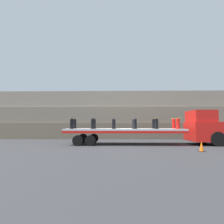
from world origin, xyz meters
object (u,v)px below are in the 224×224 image
Objects in this scene: fire_hydrant_black_far_4 at (154,124)px; fire_hydrant_red_far_5 at (174,124)px; fire_hydrant_black_far_2 at (114,124)px; fire_hydrant_black_near_3 at (135,124)px; truck_cab at (204,128)px; fire_hydrant_red_near_5 at (178,124)px; fire_hydrant_black_near_2 at (114,124)px; fire_hydrant_black_far_1 at (94,124)px; fire_hydrant_black_near_4 at (156,124)px; fire_hydrant_black_far_3 at (134,124)px; flatbed_trailer at (117,131)px; fire_hydrant_black_near_1 at (93,124)px; fire_hydrant_black_far_0 at (75,124)px; fire_hydrant_black_near_0 at (72,124)px; traffic_cone at (201,146)px.

fire_hydrant_black_far_4 and fire_hydrant_red_far_5 have the same top height.
fire_hydrant_black_far_2 is 1.00× the size of fire_hydrant_black_near_3.
truck_cab is 3.19× the size of fire_hydrant_red_near_5.
truck_cab is 7.87m from fire_hydrant_black_near_2.
fire_hydrant_black_far_1 and fire_hydrant_black_near_4 have the same top height.
fire_hydrant_black_near_4 is (1.80, 0.00, 0.00)m from fire_hydrant_black_near_3.
fire_hydrant_black_far_3 and fire_hydrant_red_far_5 have the same top height.
fire_hydrant_black_far_1 is at bearing 165.41° from flatbed_trailer.
fire_hydrant_black_near_1 is at bearing -90.00° from fire_hydrant_black_far_1.
fire_hydrant_black_far_0 is 3.76m from fire_hydrant_black_near_2.
fire_hydrant_black_far_1 is (-2.09, 0.54, 0.68)m from flatbed_trailer.
fire_hydrant_black_near_0 is 1.00× the size of fire_hydrant_black_far_4.
fire_hydrant_black_near_2 is 5.39m from fire_hydrant_red_near_5.
fire_hydrant_black_far_2 is at bearing 168.59° from fire_hydrant_red_near_5.
fire_hydrant_black_far_0 is 9.05m from fire_hydrant_red_near_5.
fire_hydrant_black_near_2 is at bearing -31.20° from fire_hydrant_black_far_1.
fire_hydrant_black_far_0 is 7.27m from fire_hydrant_black_near_4.
fire_hydrant_red_near_5 is at bearing -8.61° from fire_hydrant_black_far_1.
fire_hydrant_black_near_1 is (1.80, -1.09, 0.00)m from fire_hydrant_black_far_0.
fire_hydrant_black_far_2 is (1.80, 0.00, 0.00)m from fire_hydrant_black_far_1.
truck_cab is 9.66m from fire_hydrant_black_near_1.
fire_hydrant_black_near_4 is at bearing -9.36° from flatbed_trailer.
fire_hydrant_black_near_2 is at bearing 180.00° from fire_hydrant_black_near_4.
fire_hydrant_black_far_1 is at bearing 168.59° from fire_hydrant_black_near_4.
fire_hydrant_black_far_2 is at bearing 176.03° from truck_cab.
fire_hydrant_black_far_4 is (5.39, 1.09, 0.00)m from fire_hydrant_black_near_1.
fire_hydrant_black_far_0 is 10.39m from traffic_cone.
fire_hydrant_black_far_0 reaches higher than flatbed_trailer.
fire_hydrant_red_near_5 is (5.39, 0.00, 0.00)m from fire_hydrant_black_near_2.
fire_hydrant_black_far_0 is 8.99m from fire_hydrant_red_far_5.
fire_hydrant_black_far_0 is at bearing 90.00° from fire_hydrant_black_near_0.
fire_hydrant_black_near_1 is at bearing -148.80° from fire_hydrant_black_far_2.
traffic_cone is (0.32, -4.37, -1.47)m from fire_hydrant_red_far_5.
fire_hydrant_black_near_4 is (7.19, 0.00, 0.00)m from fire_hydrant_black_near_0.
traffic_cone is (5.71, -3.28, -1.47)m from fire_hydrant_black_near_2.
fire_hydrant_black_far_2 and fire_hydrant_black_near_4 have the same top height.
fire_hydrant_black_near_0 is 9.98m from traffic_cone.
fire_hydrant_black_far_4 is at bearing 180.00° from fire_hydrant_red_far_5.
fire_hydrant_red_near_5 is (5.10, -0.54, 0.68)m from flatbed_trailer.
fire_hydrant_black_far_3 reaches higher than flatbed_trailer.
fire_hydrant_black_near_3 is 1.00× the size of fire_hydrant_black_far_4.
fire_hydrant_black_near_1 is (-2.09, -0.54, 0.68)m from flatbed_trailer.
fire_hydrant_black_far_2 is at bearing 0.00° from fire_hydrant_black_far_0.
fire_hydrant_black_near_4 is 1.00× the size of fire_hydrant_red_near_5.
flatbed_trailer is at bearing -61.62° from fire_hydrant_black_far_2.
fire_hydrant_black_near_1 is 1.00× the size of fire_hydrant_black_far_4.
fire_hydrant_red_near_5 is (7.19, -1.09, 0.00)m from fire_hydrant_black_far_1.
fire_hydrant_black_far_4 is 1.00× the size of fire_hydrant_red_near_5.
fire_hydrant_black_far_2 is 5.50m from fire_hydrant_red_near_5.
truck_cab is 3.19× the size of fire_hydrant_black_near_2.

